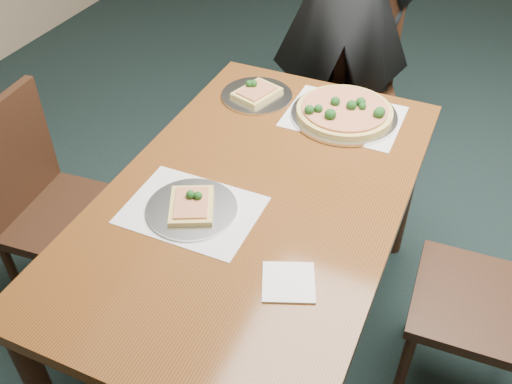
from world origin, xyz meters
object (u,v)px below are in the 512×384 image
at_px(chair_left, 48,201).
at_px(slice_plate_far, 257,94).
at_px(dining_table, 256,213).
at_px(pizza_pan, 345,112).
at_px(chair_far, 353,86).
at_px(chair_right, 511,298).
at_px(slice_plate_near, 192,207).

relative_size(chair_left, slice_plate_far, 3.25).
xyz_separation_m(dining_table, pizza_pan, (0.13, 0.53, 0.12)).
distance_m(chair_far, chair_right, 1.34).
height_order(chair_left, slice_plate_far, chair_left).
distance_m(chair_far, pizza_pan, 0.70).
relative_size(dining_table, pizza_pan, 3.79).
distance_m(chair_left, slice_plate_near, 0.70).
bearing_deg(dining_table, chair_left, -172.12).
distance_m(chair_right, pizza_pan, 0.85).
bearing_deg(chair_right, pizza_pan, -123.73).
distance_m(dining_table, chair_right, 0.84).
height_order(chair_far, chair_right, same).
relative_size(chair_left, slice_plate_near, 3.25).
relative_size(chair_right, pizza_pan, 2.30).
relative_size(chair_far, pizza_pan, 2.30).
bearing_deg(pizza_pan, chair_right, -31.11).
bearing_deg(chair_left, dining_table, -87.11).
bearing_deg(chair_far, slice_plate_near, -118.44).
bearing_deg(pizza_pan, chair_far, 101.04).
xyz_separation_m(chair_right, slice_plate_near, (-0.97, -0.26, 0.25)).
distance_m(dining_table, chair_left, 0.82).
relative_size(dining_table, chair_far, 1.65).
xyz_separation_m(chair_far, slice_plate_far, (-0.23, -0.64, 0.25)).
height_order(dining_table, slice_plate_near, slice_plate_near).
distance_m(pizza_pan, slice_plate_far, 0.36).
bearing_deg(slice_plate_near, chair_left, 176.01).
height_order(chair_left, slice_plate_near, chair_left).
xyz_separation_m(chair_far, pizza_pan, (0.13, -0.64, 0.26)).
height_order(slice_plate_near, slice_plate_far, same).
bearing_deg(slice_plate_far, pizza_pan, -0.42).
distance_m(chair_far, chair_left, 1.51).
relative_size(chair_left, chair_right, 1.00).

